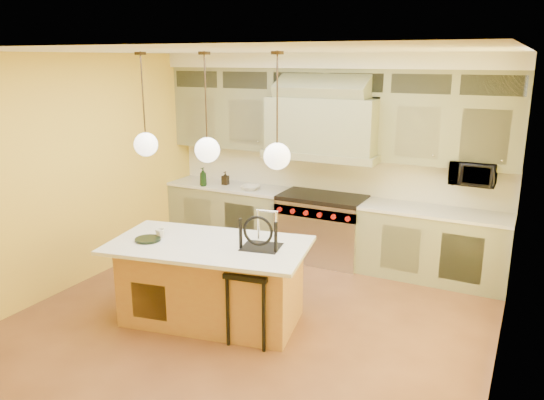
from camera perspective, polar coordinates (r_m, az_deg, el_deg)
The scene contains 18 objects.
floor at distance 6.03m, azimuth -2.44°, elevation -12.99°, with size 5.00×5.00×0.00m, color brown.
ceiling at distance 5.33m, azimuth -2.79°, elevation 15.73°, with size 5.00×5.00×0.00m, color white.
wall_back at distance 7.73m, azimuth 6.54°, elevation 4.62°, with size 5.00×5.00×0.00m, color yellow.
wall_front at distance 3.66m, azimuth -22.38°, elevation -8.42°, with size 5.00×5.00×0.00m, color yellow.
wall_left at distance 7.05m, azimuth -20.64°, elevation 2.73°, with size 5.00×5.00×0.00m, color yellow.
wall_right at distance 4.84m, azimuth 24.20°, elevation -2.94°, with size 5.00×5.00×0.00m, color yellow.
back_cabinetry at distance 7.49m, azimuth 5.82°, elevation 4.15°, with size 5.00×0.77×2.90m.
range at distance 7.64m, azimuth 5.39°, elevation -2.94°, with size 1.20×0.74×0.96m.
kitchen_island at distance 5.91m, azimuth -6.49°, elevation -8.59°, with size 2.28×1.50×1.35m.
counter_stool at distance 5.42m, azimuth -2.05°, elevation -7.70°, with size 0.51×0.51×1.29m.
microwave at distance 7.06m, azimuth 20.81°, elevation 2.73°, with size 0.54×0.37×0.30m, color black.
oil_bottle_a at distance 8.14m, azimuth -7.42°, elevation 2.48°, with size 0.11×0.11×0.28m, color black.
oil_bottle_b at distance 8.20m, azimuth -5.04°, elevation 2.36°, with size 0.09×0.09×0.20m, color black.
fruit_bowl at distance 7.86m, azimuth -2.37°, elevation 1.32°, with size 0.27×0.27×0.07m, color beige.
cup at distance 5.97m, azimuth -11.95°, elevation -3.52°, with size 0.11×0.11×0.10m, color silver.
pendant_left at distance 5.98m, azimuth -13.42°, elevation 6.11°, with size 0.26×0.26×1.11m.
pendant_center at distance 5.50m, azimuth -6.98°, elevation 5.66°, with size 0.26×0.26×1.11m.
pendant_right at distance 5.10m, azimuth 0.55°, elevation 5.05°, with size 0.26×0.26×1.11m.
Camera 1 is at (2.62, -4.64, 2.83)m, focal length 35.00 mm.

